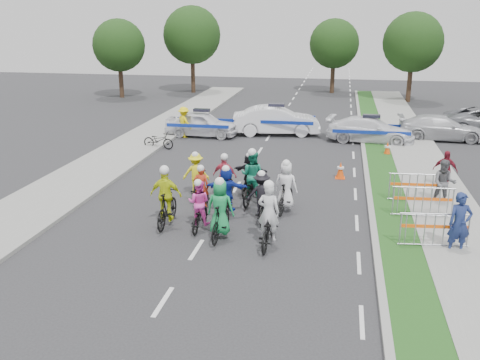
% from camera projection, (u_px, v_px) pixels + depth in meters
% --- Properties ---
extents(ground, '(90.00, 90.00, 0.00)m').
position_uv_depth(ground, '(196.00, 250.00, 15.44)').
color(ground, '#28282B').
rests_on(ground, ground).
extents(curb_right, '(0.20, 60.00, 0.12)m').
position_uv_depth(curb_right, '(370.00, 202.00, 19.21)').
color(curb_right, gray).
rests_on(curb_right, ground).
extents(grass_strip, '(1.20, 60.00, 0.11)m').
position_uv_depth(grass_strip, '(390.00, 203.00, 19.08)').
color(grass_strip, '#234E19').
rests_on(grass_strip, ground).
extents(sidewalk_right, '(2.40, 60.00, 0.13)m').
position_uv_depth(sidewalk_right, '(443.00, 206.00, 18.76)').
color(sidewalk_right, gray).
rests_on(sidewalk_right, ground).
extents(sidewalk_left, '(3.00, 60.00, 0.13)m').
position_uv_depth(sidewalk_left, '(72.00, 184.00, 21.28)').
color(sidewalk_left, gray).
rests_on(sidewalk_left, ground).
extents(rider_0, '(0.79, 2.02, 2.03)m').
position_uv_depth(rider_0, '(269.00, 224.00, 15.55)').
color(rider_0, black).
rests_on(rider_0, ground).
extents(rider_1, '(0.85, 1.89, 1.96)m').
position_uv_depth(rider_1, '(220.00, 215.00, 16.02)').
color(rider_1, black).
rests_on(rider_1, ground).
extents(rider_2, '(0.70, 1.64, 1.67)m').
position_uv_depth(rider_2, '(199.00, 210.00, 16.78)').
color(rider_2, black).
rests_on(rider_2, ground).
extents(rider_3, '(1.02, 1.93, 2.03)m').
position_uv_depth(rider_3, '(167.00, 203.00, 17.01)').
color(rider_3, black).
rests_on(rider_3, ground).
extents(rider_4, '(1.02, 1.77, 1.75)m').
position_uv_depth(rider_4, '(261.00, 201.00, 17.45)').
color(rider_4, black).
rests_on(rider_4, ground).
extents(rider_5, '(1.42, 1.70, 1.77)m').
position_uv_depth(rider_5, '(226.00, 194.00, 17.92)').
color(rider_5, black).
rests_on(rider_5, ground).
extents(rider_6, '(0.60, 1.66, 1.68)m').
position_uv_depth(rider_6, '(202.00, 196.00, 18.33)').
color(rider_6, black).
rests_on(rider_6, ground).
extents(rider_7, '(0.86, 1.84, 1.88)m').
position_uv_depth(rider_7, '(286.00, 191.00, 18.24)').
color(rider_7, black).
rests_on(rider_7, ground).
extents(rider_8, '(1.00, 2.08, 2.03)m').
position_uv_depth(rider_8, '(252.00, 183.00, 19.16)').
color(rider_8, black).
rests_on(rider_8, ground).
extents(rider_9, '(0.95, 1.77, 1.80)m').
position_uv_depth(rider_9, '(225.00, 182.00, 19.36)').
color(rider_9, black).
rests_on(rider_9, ground).
extents(rider_10, '(1.04, 1.78, 1.75)m').
position_uv_depth(rider_10, '(196.00, 179.00, 19.77)').
color(rider_10, black).
rests_on(rider_10, ground).
extents(rider_11, '(1.39, 1.65, 1.67)m').
position_uv_depth(rider_11, '(250.00, 177.00, 19.98)').
color(rider_11, black).
rests_on(rider_11, ground).
extents(police_car_0, '(4.15, 1.85, 1.39)m').
position_uv_depth(police_car_0, '(202.00, 124.00, 29.82)').
color(police_car_0, white).
rests_on(police_car_0, ground).
extents(police_car_1, '(5.08, 2.46, 1.60)m').
position_uv_depth(police_car_1, '(276.00, 121.00, 30.20)').
color(police_car_1, white).
rests_on(police_car_1, ground).
extents(police_car_2, '(4.81, 2.53, 1.33)m').
position_uv_depth(police_car_2, '(370.00, 130.00, 28.38)').
color(police_car_2, white).
rests_on(police_car_2, ground).
extents(civilian_sedan, '(4.57, 1.90, 1.32)m').
position_uv_depth(civilian_sedan, '(441.00, 128.00, 28.94)').
color(civilian_sedan, silver).
rests_on(civilian_sedan, ground).
extents(spectator_0, '(0.73, 0.55, 1.81)m').
position_uv_depth(spectator_0, '(460.00, 224.00, 14.94)').
color(spectator_0, navy).
rests_on(spectator_0, ground).
extents(spectator_1, '(0.90, 0.75, 1.68)m').
position_uv_depth(spectator_1, '(444.00, 183.00, 18.79)').
color(spectator_1, '#57575C').
rests_on(spectator_1, ground).
extents(spectator_2, '(0.98, 0.62, 1.56)m').
position_uv_depth(spectator_2, '(445.00, 170.00, 20.55)').
color(spectator_2, maroon).
rests_on(spectator_2, ground).
extents(marshal_hiviz, '(1.26, 1.14, 1.70)m').
position_uv_depth(marshal_hiviz, '(184.00, 122.00, 29.46)').
color(marshal_hiviz, yellow).
rests_on(marshal_hiviz, ground).
extents(barrier_0, '(2.04, 0.71, 1.12)m').
position_uv_depth(barrier_0, '(434.00, 232.00, 15.29)').
color(barrier_0, '#A5A8AD').
rests_on(barrier_0, ground).
extents(barrier_1, '(2.03, 0.64, 1.12)m').
position_uv_depth(barrier_1, '(423.00, 203.00, 17.59)').
color(barrier_1, '#A5A8AD').
rests_on(barrier_1, ground).
extents(barrier_2, '(2.03, 0.65, 1.12)m').
position_uv_depth(barrier_2, '(417.00, 189.00, 19.08)').
color(barrier_2, '#A5A8AD').
rests_on(barrier_2, ground).
extents(cone_0, '(0.40, 0.40, 0.70)m').
position_uv_depth(cone_0, '(340.00, 170.00, 22.15)').
color(cone_0, '#F24C0C').
rests_on(cone_0, ground).
extents(cone_1, '(0.40, 0.40, 0.70)m').
position_uv_depth(cone_1, '(387.00, 149.00, 25.69)').
color(cone_1, '#F24C0C').
rests_on(cone_1, ground).
extents(parked_bike, '(1.72, 0.81, 0.87)m').
position_uv_depth(parked_bike, '(158.00, 140.00, 27.08)').
color(parked_bike, black).
rests_on(parked_bike, ground).
extents(tree_0, '(4.20, 4.20, 6.30)m').
position_uv_depth(tree_0, '(119.00, 45.00, 43.00)').
color(tree_0, '#382619').
rests_on(tree_0, ground).
extents(tree_1, '(4.55, 4.55, 6.82)m').
position_uv_depth(tree_1, '(413.00, 42.00, 40.66)').
color(tree_1, '#382619').
rests_on(tree_1, ground).
extents(tree_3, '(4.90, 4.90, 7.35)m').
position_uv_depth(tree_3, '(192.00, 35.00, 45.66)').
color(tree_3, '#382619').
rests_on(tree_3, ground).
extents(tree_4, '(4.20, 4.20, 6.30)m').
position_uv_depth(tree_4, '(334.00, 44.00, 45.59)').
color(tree_4, '#382619').
rests_on(tree_4, ground).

